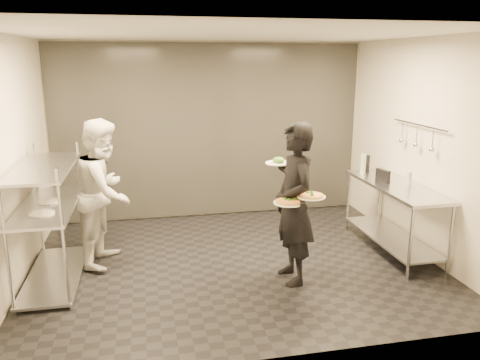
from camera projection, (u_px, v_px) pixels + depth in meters
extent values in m
cube|color=black|center=(234.00, 263.00, 5.96)|extent=(5.00, 4.00, 0.00)
cube|color=silver|center=(233.00, 33.00, 5.26)|extent=(5.00, 4.00, 0.00)
cube|color=beige|center=(210.00, 131.00, 7.51)|extent=(5.00, 0.00, 2.80)
cube|color=beige|center=(281.00, 204.00, 3.71)|extent=(5.00, 0.00, 2.80)
cube|color=beige|center=(10.00, 164.00, 5.12)|extent=(0.00, 4.00, 2.80)
cube|color=beige|center=(421.00, 148.00, 6.10)|extent=(0.00, 4.00, 2.80)
cube|color=silver|center=(210.00, 132.00, 7.48)|extent=(4.90, 0.04, 2.74)
cylinder|color=#ADB0B4|center=(6.00, 245.00, 4.57)|extent=(0.04, 0.04, 1.50)
cylinder|color=#ADB0B4|center=(38.00, 201.00, 6.03)|extent=(0.04, 0.04, 1.50)
cylinder|color=#ADB0B4|center=(64.00, 241.00, 4.67)|extent=(0.04, 0.04, 1.50)
cylinder|color=#ADB0B4|center=(82.00, 198.00, 6.13)|extent=(0.04, 0.04, 1.50)
cube|color=#ACB0B6|center=(55.00, 274.00, 5.53)|extent=(0.60, 1.60, 0.03)
cube|color=#ACB0B6|center=(48.00, 206.00, 5.31)|extent=(0.60, 1.60, 0.03)
cube|color=#ACB0B6|center=(44.00, 167.00, 5.20)|extent=(0.60, 1.60, 0.03)
cylinder|color=white|center=(42.00, 213.00, 4.98)|extent=(0.26, 0.26, 0.01)
cylinder|color=white|center=(49.00, 201.00, 5.40)|extent=(0.26, 0.26, 0.01)
cylinder|color=#ADB0B4|center=(410.00, 244.00, 5.41)|extent=(0.04, 0.04, 0.90)
cylinder|color=#ADB0B4|center=(348.00, 201.00, 7.04)|extent=(0.04, 0.04, 0.90)
cylinder|color=#ADB0B4|center=(450.00, 240.00, 5.51)|extent=(0.04, 0.04, 0.90)
cylinder|color=#ADB0B4|center=(380.00, 199.00, 7.14)|extent=(0.04, 0.04, 0.90)
cube|color=#ACB0B6|center=(391.00, 237.00, 6.34)|extent=(0.57, 1.71, 0.03)
cube|color=#ACB0B6|center=(396.00, 186.00, 6.16)|extent=(0.60, 1.80, 0.04)
cylinder|color=#ADB0B4|center=(419.00, 125.00, 6.01)|extent=(0.02, 1.20, 0.02)
cylinder|color=#ADB0B4|center=(433.00, 139.00, 5.71)|extent=(0.01, 0.01, 0.22)
sphere|color=#ADB0B4|center=(432.00, 150.00, 5.74)|extent=(0.07, 0.07, 0.07)
cylinder|color=#ADB0B4|center=(417.00, 135.00, 6.04)|extent=(0.01, 0.01, 0.22)
sphere|color=#ADB0B4|center=(416.00, 145.00, 6.07)|extent=(0.07, 0.07, 0.07)
cylinder|color=#ADB0B4|center=(403.00, 131.00, 6.37)|extent=(0.01, 0.01, 0.22)
sphere|color=#ADB0B4|center=(402.00, 140.00, 6.41)|extent=(0.07, 0.07, 0.07)
imported|color=black|center=(294.00, 204.00, 5.29)|extent=(0.48, 0.70, 1.85)
imported|color=silver|center=(105.00, 192.00, 5.81)|extent=(0.89, 1.03, 1.83)
cylinder|color=white|center=(288.00, 203.00, 5.02)|extent=(0.32, 0.32, 0.01)
cylinder|color=#B58A41|center=(289.00, 202.00, 5.02)|extent=(0.29, 0.29, 0.02)
cylinder|color=#BD5619|center=(289.00, 201.00, 5.02)|extent=(0.25, 0.25, 0.01)
sphere|color=#165B14|center=(289.00, 200.00, 5.01)|extent=(0.04, 0.04, 0.04)
cylinder|color=white|center=(311.00, 196.00, 5.07)|extent=(0.32, 0.32, 0.01)
cylinder|color=#B58A41|center=(311.00, 195.00, 5.07)|extent=(0.28, 0.28, 0.02)
cylinder|color=#BD5619|center=(311.00, 195.00, 5.06)|extent=(0.25, 0.25, 0.01)
sphere|color=#165B14|center=(311.00, 194.00, 5.06)|extent=(0.04, 0.04, 0.04)
cylinder|color=white|center=(279.00, 163.00, 5.45)|extent=(0.31, 0.31, 0.01)
ellipsoid|color=#2C5C17|center=(279.00, 160.00, 5.44)|extent=(0.13, 0.13, 0.07)
cube|color=black|center=(383.00, 176.00, 6.24)|extent=(0.10, 0.25, 0.17)
cylinder|color=#92A094|center=(363.00, 164.00, 6.71)|extent=(0.08, 0.08, 0.29)
cylinder|color=#92A094|center=(409.00, 179.00, 6.03)|extent=(0.06, 0.06, 0.20)
cylinder|color=black|center=(367.00, 163.00, 6.88)|extent=(0.07, 0.07, 0.24)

